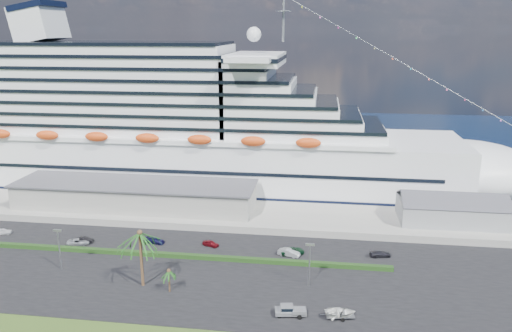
# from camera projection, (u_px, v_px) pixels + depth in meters

# --- Properties ---
(ground) EXTENTS (420.00, 420.00, 0.00)m
(ground) POSITION_uv_depth(u_px,v_px,m) (191.00, 301.00, 85.85)
(ground) COLOR #37531B
(ground) RESTS_ON ground
(asphalt_lot) EXTENTS (140.00, 38.00, 0.12)m
(asphalt_lot) POSITION_uv_depth(u_px,v_px,m) (206.00, 271.00, 96.35)
(asphalt_lot) COLOR black
(asphalt_lot) RESTS_ON ground
(wharf) EXTENTS (240.00, 20.00, 1.80)m
(wharf) POSITION_uv_depth(u_px,v_px,m) (233.00, 214.00, 123.84)
(wharf) COLOR gray
(wharf) RESTS_ON ground
(water) EXTENTS (420.00, 160.00, 0.02)m
(water) POSITION_uv_depth(u_px,v_px,m) (271.00, 141.00, 210.09)
(water) COLOR black
(water) RESTS_ON ground
(cruise_ship) EXTENTS (191.00, 38.00, 54.00)m
(cruise_ship) POSITION_uv_depth(u_px,v_px,m) (174.00, 131.00, 145.44)
(cruise_ship) COLOR silver
(cruise_ship) RESTS_ON ground
(terminal_building) EXTENTS (61.00, 15.00, 6.30)m
(terminal_building) POSITION_uv_depth(u_px,v_px,m) (135.00, 194.00, 126.04)
(terminal_building) COLOR gray
(terminal_building) RESTS_ON wharf
(port_shed) EXTENTS (24.00, 12.31, 7.37)m
(port_shed) POSITION_uv_depth(u_px,v_px,m) (452.00, 211.00, 116.10)
(port_shed) COLOR gray
(port_shed) RESTS_ON wharf
(hedge) EXTENTS (88.00, 1.10, 0.90)m
(hedge) POSITION_uv_depth(u_px,v_px,m) (173.00, 255.00, 102.04)
(hedge) COLOR black
(hedge) RESTS_ON asphalt_lot
(lamp_post_left) EXTENTS (1.60, 0.35, 8.27)m
(lamp_post_left) POSITION_uv_depth(u_px,v_px,m) (59.00, 244.00, 95.76)
(lamp_post_left) COLOR gray
(lamp_post_left) RESTS_ON asphalt_lot
(lamp_post_right) EXTENTS (1.60, 0.35, 8.27)m
(lamp_post_right) POSITION_uv_depth(u_px,v_px,m) (310.00, 259.00, 89.47)
(lamp_post_right) COLOR gray
(lamp_post_right) RESTS_ON asphalt_lot
(palm_tall) EXTENTS (8.82, 8.82, 11.13)m
(palm_tall) POSITION_uv_depth(u_px,v_px,m) (140.00, 239.00, 88.56)
(palm_tall) COLOR #47301E
(palm_tall) RESTS_ON ground
(palm_short) EXTENTS (3.53, 3.53, 4.56)m
(palm_short) POSITION_uv_depth(u_px,v_px,m) (169.00, 273.00, 87.87)
(palm_short) COLOR #47301E
(palm_short) RESTS_ON ground
(parked_car_0) EXTENTS (4.23, 2.76, 1.34)m
(parked_car_0) POSITION_uv_depth(u_px,v_px,m) (3.00, 231.00, 113.53)
(parked_car_0) COLOR white
(parked_car_0) RESTS_ON asphalt_lot
(parked_car_1) EXTENTS (4.05, 1.79, 1.29)m
(parked_car_1) POSITION_uv_depth(u_px,v_px,m) (84.00, 240.00, 109.01)
(parked_car_1) COLOR black
(parked_car_1) RESTS_ON asphalt_lot
(parked_car_2) EXTENTS (5.13, 3.39, 1.31)m
(parked_car_2) POSITION_uv_depth(u_px,v_px,m) (78.00, 242.00, 107.96)
(parked_car_2) COLOR #9B9EA3
(parked_car_2) RESTS_ON asphalt_lot
(parked_car_3) EXTENTS (4.72, 2.79, 1.28)m
(parked_car_3) POSITION_uv_depth(u_px,v_px,m) (155.00, 240.00, 108.90)
(parked_car_3) COLOR #131240
(parked_car_3) RESTS_ON asphalt_lot
(parked_car_4) EXTENTS (3.96, 2.65, 1.25)m
(parked_car_4) POSITION_uv_depth(u_px,v_px,m) (211.00, 243.00, 107.24)
(parked_car_4) COLOR maroon
(parked_car_4) RESTS_ON asphalt_lot
(parked_car_5) EXTENTS (4.87, 2.84, 1.52)m
(parked_car_5) POSITION_uv_depth(u_px,v_px,m) (289.00, 253.00, 102.55)
(parked_car_5) COLOR #A1A4A8
(parked_car_5) RESTS_ON asphalt_lot
(parked_car_6) EXTENTS (5.53, 3.69, 1.41)m
(parked_car_6) POSITION_uv_depth(u_px,v_px,m) (292.00, 251.00, 103.44)
(parked_car_6) COLOR #0C3119
(parked_car_6) RESTS_ON asphalt_lot
(parked_car_7) EXTENTS (4.64, 2.60, 1.27)m
(parked_car_7) POSITION_uv_depth(u_px,v_px,m) (380.00, 254.00, 102.28)
(parked_car_7) COLOR black
(parked_car_7) RESTS_ON asphalt_lot
(pickup_truck) EXTENTS (5.32, 2.57, 1.80)m
(pickup_truck) POSITION_uv_depth(u_px,v_px,m) (290.00, 310.00, 81.01)
(pickup_truck) COLOR black
(pickup_truck) RESTS_ON asphalt_lot
(boat_trailer) EXTENTS (5.97, 4.41, 1.65)m
(boat_trailer) POSITION_uv_depth(u_px,v_px,m) (340.00, 312.00, 80.19)
(boat_trailer) COLOR gray
(boat_trailer) RESTS_ON asphalt_lot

